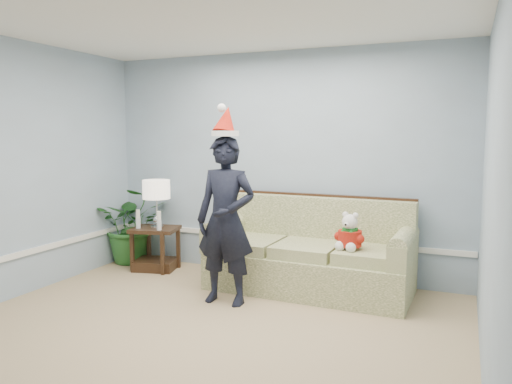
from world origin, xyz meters
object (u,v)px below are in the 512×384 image
(teddy_bear, at_px, (350,236))
(houseplant, at_px, (133,224))
(side_table, at_px, (156,253))
(man, at_px, (226,220))
(table_lamp, at_px, (156,191))
(sofa, at_px, (310,257))

(teddy_bear, bearing_deg, houseplant, -174.94)
(side_table, xyz_separation_m, man, (1.39, -0.78, 0.64))
(houseplant, bearing_deg, man, -27.75)
(side_table, relative_size, man, 0.38)
(teddy_bear, bearing_deg, man, -141.08)
(table_lamp, bearing_deg, teddy_bear, -4.76)
(sofa, xyz_separation_m, side_table, (-2.05, 0.01, -0.15))
(side_table, distance_m, teddy_bear, 2.58)
(side_table, relative_size, table_lamp, 1.08)
(side_table, relative_size, houseplant, 0.64)
(sofa, bearing_deg, teddy_bear, -22.88)
(side_table, bearing_deg, teddy_bear, -5.28)
(sofa, relative_size, man, 1.30)
(side_table, height_order, table_lamp, table_lamp)
(man, bearing_deg, table_lamp, 149.31)
(side_table, height_order, houseplant, houseplant)
(side_table, distance_m, man, 1.72)
(table_lamp, bearing_deg, side_table, 151.82)
(sofa, height_order, man, man)
(houseplant, bearing_deg, sofa, -4.94)
(sofa, bearing_deg, houseplant, 176.79)
(houseplant, relative_size, teddy_bear, 2.59)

